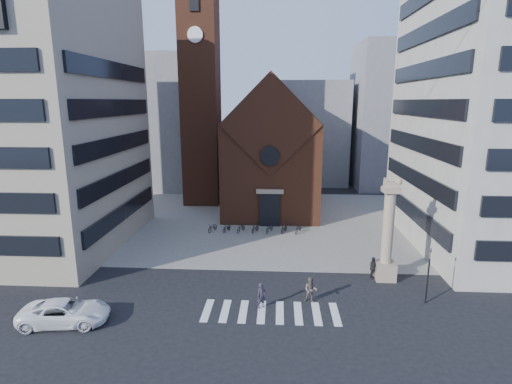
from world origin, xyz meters
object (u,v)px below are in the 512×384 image
traffic_light (428,274)px  white_car (65,312)px  pedestrian_0 (261,296)px  pedestrian_2 (373,268)px  lion_column (387,240)px  pedestrian_1 (311,290)px  scooter_0 (213,227)px

traffic_light → white_car: bearing=-170.5°
white_car → pedestrian_0: 13.39m
traffic_light → white_car: traffic_light is taller
pedestrian_0 → pedestrian_2: size_ratio=0.99×
traffic_light → lion_column: bearing=116.5°
traffic_light → pedestrian_1: (-8.52, -0.33, -1.31)m
white_car → pedestrian_2: bearing=-76.9°
pedestrian_0 → scooter_0: bearing=76.1°
scooter_0 → lion_column: bearing=-12.7°
lion_column → traffic_light: 4.62m
traffic_light → white_car: 25.62m
pedestrian_1 → pedestrian_2: size_ratio=1.02×
traffic_light → pedestrian_2: 5.17m
traffic_light → scooter_0: 24.19m
lion_column → traffic_light: bearing=-63.5°
pedestrian_2 → scooter_0: bearing=46.6°
white_car → lion_column: bearing=-77.7°
lion_column → pedestrian_2: size_ratio=4.53×
pedestrian_0 → scooter_0: (-6.33, 16.91, -0.41)m
traffic_light → pedestrian_2: (-3.00, 4.00, -1.33)m
lion_column → pedestrian_0: lion_column is taller
lion_column → white_car: 24.78m
pedestrian_0 → scooter_0: 18.06m
scooter_0 → pedestrian_1: bearing=-35.6°
lion_column → traffic_light: lion_column is taller
lion_column → white_car: lion_column is taller
pedestrian_0 → pedestrian_2: 10.61m
pedestrian_1 → pedestrian_0: bearing=-151.6°
white_car → pedestrian_1: bearing=-84.1°
traffic_light → pedestrian_1: bearing=-177.8°
traffic_light → white_car: size_ratio=0.75×
pedestrian_0 → pedestrian_1: (3.62, 1.06, 0.02)m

